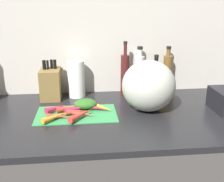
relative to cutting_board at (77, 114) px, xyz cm
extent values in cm
cube|color=black|center=(16.20, -0.15, -1.90)|extent=(170.00, 80.00, 3.00)
cube|color=#BCB7AD|center=(16.20, 38.35, 29.60)|extent=(170.00, 3.00, 60.00)
cube|color=#338C4C|center=(0.00, 0.00, 0.00)|extent=(42.15, 24.76, 0.80)
cone|color=red|center=(7.94, 5.71, 1.65)|extent=(11.54, 5.19, 2.50)
cone|color=red|center=(-3.42, 3.73, 1.99)|extent=(14.87, 7.90, 3.19)
cone|color=#B2264C|center=(0.90, 2.25, 2.04)|extent=(14.33, 9.90, 3.28)
cone|color=red|center=(3.30, -4.06, 1.52)|extent=(13.23, 7.21, 2.24)
cone|color=orange|center=(-10.81, -7.57, 1.92)|extent=(12.19, 11.40, 3.05)
cone|color=red|center=(-8.91, -6.27, 1.73)|extent=(11.43, 4.42, 2.65)
cone|color=red|center=(0.31, -1.59, 1.87)|extent=(10.93, 4.03, 2.94)
cone|color=orange|center=(-6.68, -3.36, 1.48)|extent=(12.65, 7.38, 2.17)
cone|color=red|center=(2.72, -6.08, 2.16)|extent=(13.96, 15.68, 3.51)
cone|color=#B2264C|center=(-10.77, 4.15, 2.12)|extent=(12.27, 10.65, 3.44)
cone|color=orange|center=(4.59, 6.43, 1.44)|extent=(11.55, 10.38, 2.08)
cone|color=#B2264C|center=(9.89, 3.33, 1.83)|extent=(14.38, 10.11, 2.87)
cone|color=orange|center=(14.79, 2.33, 1.70)|extent=(9.16, 8.90, 2.59)
ellipsoid|color=#2D6023|center=(4.88, 6.21, 3.09)|extent=(12.72, 9.78, 5.38)
ellipsoid|color=#B2B7A8|center=(38.95, 2.64, 13.43)|extent=(28.80, 27.63, 27.66)
cube|color=brown|center=(-15.80, 27.63, 8.71)|extent=(11.79, 16.60, 18.22)
cylinder|color=black|center=(-18.89, 27.99, 20.57)|extent=(2.13, 2.13, 5.50)
cylinder|color=black|center=(-16.83, 27.86, 20.57)|extent=(1.41, 1.41, 5.50)
cylinder|color=black|center=(-14.77, 29.82, 20.57)|extent=(1.64, 1.64, 5.50)
cylinder|color=black|center=(-12.71, 29.10, 20.57)|extent=(1.98, 1.98, 5.50)
cylinder|color=white|center=(-0.28, 29.35, 10.98)|extent=(10.31, 10.31, 22.76)
cylinder|color=#471919|center=(30.06, 29.15, 12.42)|extent=(5.42, 5.42, 25.65)
cylinder|color=#471919|center=(30.06, 29.15, 28.66)|extent=(2.10, 2.10, 6.83)
cylinder|color=black|center=(30.06, 29.15, 32.88)|extent=(2.41, 2.41, 1.60)
cylinder|color=silver|center=(39.82, 32.34, 11.63)|extent=(6.26, 6.26, 24.06)
cylinder|color=silver|center=(39.82, 32.34, 25.97)|extent=(3.04, 3.04, 4.61)
cylinder|color=black|center=(39.82, 32.34, 29.08)|extent=(3.49, 3.49, 1.60)
cylinder|color=black|center=(49.33, 27.62, 9.32)|extent=(5.71, 5.71, 19.45)
cylinder|color=black|center=(49.33, 27.62, 21.39)|extent=(2.44, 2.44, 4.70)
cylinder|color=black|center=(49.33, 27.62, 24.54)|extent=(2.80, 2.80, 1.60)
cylinder|color=brown|center=(57.86, 31.06, 11.75)|extent=(5.67, 5.67, 24.30)
cylinder|color=brown|center=(57.86, 31.06, 26.10)|extent=(2.59, 2.59, 4.40)
cylinder|color=black|center=(57.86, 31.06, 29.10)|extent=(2.98, 2.98, 1.60)
camera|label=1|loc=(4.96, -134.19, 56.59)|focal=43.66mm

